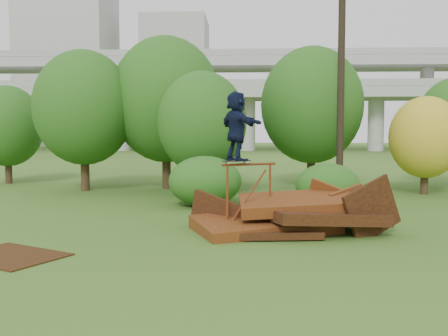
{
  "coord_description": "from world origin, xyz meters",
  "views": [
    {
      "loc": [
        -0.23,
        -11.0,
        2.51
      ],
      "look_at": [
        -0.8,
        2.0,
        1.6
      ],
      "focal_mm": 40.0,
      "sensor_mm": 36.0,
      "label": 1
    }
  ],
  "objects_px": {
    "skater": "(237,126)",
    "flat_plate": "(9,256)",
    "scrap_pile": "(289,216)",
    "utility_pole": "(341,75)"
  },
  "relations": [
    {
      "from": "skater",
      "to": "flat_plate",
      "type": "bearing_deg",
      "value": 89.07
    },
    {
      "from": "scrap_pile",
      "to": "flat_plate",
      "type": "xyz_separation_m",
      "value": [
        -5.93,
        -2.88,
        -0.38
      ]
    },
    {
      "from": "flat_plate",
      "to": "utility_pole",
      "type": "relative_size",
      "value": 0.22
    },
    {
      "from": "flat_plate",
      "to": "utility_pole",
      "type": "bearing_deg",
      "value": 50.85
    },
    {
      "from": "scrap_pile",
      "to": "skater",
      "type": "height_order",
      "value": "skater"
    },
    {
      "from": "utility_pole",
      "to": "scrap_pile",
      "type": "bearing_deg",
      "value": -109.29
    },
    {
      "from": "scrap_pile",
      "to": "utility_pole",
      "type": "height_order",
      "value": "utility_pole"
    },
    {
      "from": "skater",
      "to": "flat_plate",
      "type": "xyz_separation_m",
      "value": [
        -4.58,
        -2.83,
        -2.68
      ]
    },
    {
      "from": "skater",
      "to": "utility_pole",
      "type": "xyz_separation_m",
      "value": [
        4.05,
        7.76,
        2.13
      ]
    },
    {
      "from": "skater",
      "to": "flat_plate",
      "type": "height_order",
      "value": "skater"
    }
  ]
}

